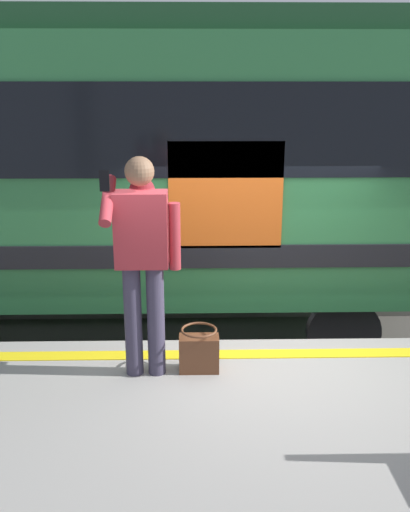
{
  "coord_description": "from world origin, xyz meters",
  "views": [
    {
      "loc": [
        0.58,
        4.67,
        3.23
      ],
      "look_at": [
        0.49,
        0.3,
        1.9
      ],
      "focal_mm": 38.98,
      "sensor_mm": 36.0,
      "label": 1
    }
  ],
  "objects": [
    {
      "name": "ground_plane",
      "position": [
        0.0,
        0.0,
        0.0
      ],
      "size": [
        24.52,
        24.52,
        0.0
      ],
      "primitive_type": "plane",
      "color": "#4C4742"
    },
    {
      "name": "passenger",
      "position": [
        0.97,
        0.59,
        2.04
      ],
      "size": [
        0.57,
        0.55,
        1.75
      ],
      "color": "#383347",
      "rests_on": "platform"
    },
    {
      "name": "train_carriage",
      "position": [
        1.85,
        -2.17,
        2.45
      ],
      "size": [
        9.1,
        2.86,
        3.82
      ],
      "color": "#2D723F",
      "rests_on": "ground"
    },
    {
      "name": "track_rail_far",
      "position": [
        0.0,
        -2.89,
        0.08
      ],
      "size": [
        16.67,
        0.08,
        0.16
      ],
      "primitive_type": "cube",
      "color": "slate",
      "rests_on": "ground"
    },
    {
      "name": "track_rail_near",
      "position": [
        0.0,
        -1.46,
        0.08
      ],
      "size": [
        16.67,
        0.08,
        0.16
      ],
      "primitive_type": "cube",
      "color": "slate",
      "rests_on": "ground"
    },
    {
      "name": "safety_line",
      "position": [
        0.0,
        0.3,
        1.01
      ],
      "size": [
        12.56,
        0.16,
        0.01
      ],
      "primitive_type": "cube",
      "color": "yellow",
      "rests_on": "platform"
    },
    {
      "name": "handbag",
      "position": [
        0.54,
        0.57,
        1.17
      ],
      "size": [
        0.32,
        0.29,
        0.37
      ],
      "color": "#59331E",
      "rests_on": "platform"
    }
  ]
}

